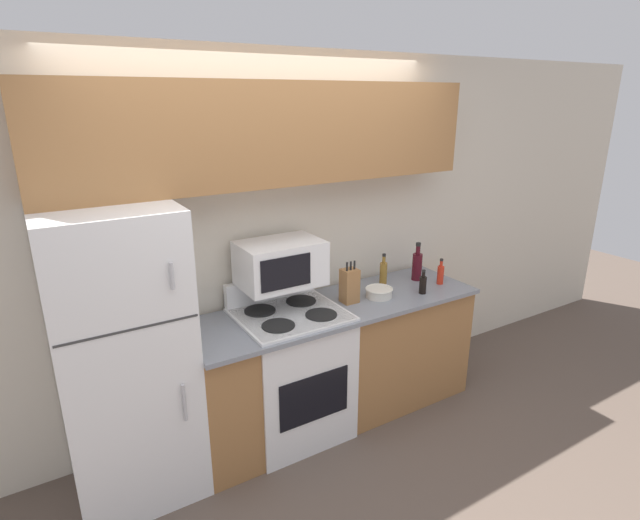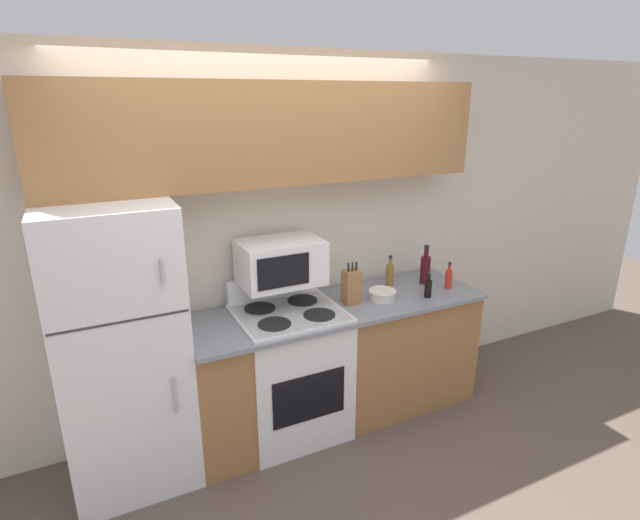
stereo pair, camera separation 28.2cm
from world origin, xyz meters
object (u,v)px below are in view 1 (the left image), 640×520
microwave (280,263)px  knife_block (350,286)px  stove (291,372)px  bottle_soy_sauce (423,284)px  refrigerator (125,359)px  bottle_hot_sauce (440,274)px  bottle_vinegar (383,272)px  bowl (379,292)px  bottle_wine_red (417,265)px

microwave → knife_block: microwave is taller
stove → bottle_soy_sauce: bearing=-9.1°
refrigerator → microwave: bearing=5.1°
microwave → bottle_hot_sauce: size_ratio=2.68×
bottle_vinegar → bottle_hot_sauce: 0.44m
refrigerator → bowl: size_ratio=8.72×
bottle_wine_red → bottle_hot_sauce: bottle_wine_red is taller
knife_block → bottle_soy_sauce: 0.57m
stove → microwave: 0.76m
microwave → bottle_wine_red: microwave is taller
refrigerator → stove: bearing=-1.1°
stove → bowl: size_ratio=5.40×
stove → bottle_wine_red: (1.16, 0.08, 0.54)m
stove → bottle_soy_sauce: size_ratio=5.92×
bottle_vinegar → bottle_soy_sauce: size_ratio=1.33×
microwave → knife_block: 0.52m
bottle_vinegar → bowl: bearing=-134.4°
bottle_vinegar → bottle_soy_sauce: (0.12, -0.30, -0.02)m
stove → bowl: bearing=-4.5°
bottle_vinegar → bottle_wine_red: bearing=-13.2°
bottle_vinegar → bottle_soy_sauce: 0.33m
microwave → knife_block: bearing=-15.3°
bottle_vinegar → bottle_hot_sauce: bottle_vinegar is taller
knife_block → bottle_wine_red: 0.70m
stove → bottle_wine_red: bearing=3.7°
stove → bottle_soy_sauce: bottle_soy_sauce is taller
refrigerator → bottle_soy_sauce: refrigerator is taller
microwave → bowl: (0.69, -0.17, -0.29)m
refrigerator → bottle_soy_sauce: bearing=-5.1°
knife_block → bottle_hot_sauce: 0.80m
knife_block → bottle_soy_sauce: knife_block is taller
stove → bottle_wine_red: size_ratio=3.55×
stove → bottle_soy_sauce: 1.13m
bottle_vinegar → bottle_hot_sauce: size_ratio=1.20×
bottle_wine_red → bottle_soy_sauce: 0.29m
stove → bottle_wine_red: bottle_wine_red is taller
bottle_soy_sauce → knife_block: bearing=164.9°
refrigerator → stove: 1.10m
knife_block → bottle_soy_sauce: bearing=-15.1°
knife_block → bowl: (0.23, -0.04, -0.08)m
knife_block → bottle_hot_sauce: size_ratio=1.50×
bowl → bottle_wine_red: 0.49m
refrigerator → bottle_soy_sauce: size_ratio=9.56×
bowl → bottle_vinegar: bottle_vinegar is taller
knife_block → bottle_wine_red: bearing=7.4°
microwave → bowl: size_ratio=2.72×
bowl → bottle_vinegar: bearing=45.6°
bottle_hot_sauce → refrigerator: bearing=177.3°
microwave → bottle_hot_sauce: microwave is taller
refrigerator → microwave: refrigerator is taller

